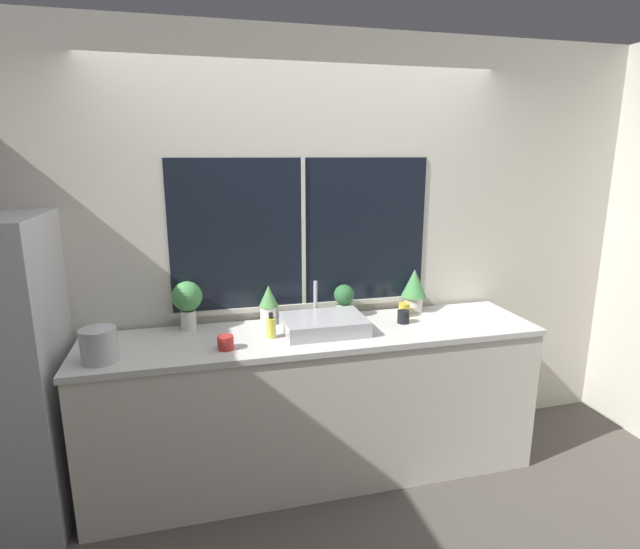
{
  "coord_description": "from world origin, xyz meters",
  "views": [
    {
      "loc": [
        -0.67,
        -2.42,
        1.96
      ],
      "look_at": [
        0.02,
        0.3,
        1.29
      ],
      "focal_mm": 28.0,
      "sensor_mm": 36.0,
      "label": 1
    }
  ],
  "objects_px": {
    "potted_plant_center_left": "(269,303)",
    "sink": "(324,324)",
    "potted_plant_far_left": "(187,300)",
    "kettle": "(99,344)",
    "soap_bottle": "(271,327)",
    "mug_yellow": "(404,310)",
    "mug_black": "(403,317)",
    "potted_plant_far_right": "(414,288)",
    "mug_red": "(226,343)",
    "potted_plant_center_right": "(344,300)"
  },
  "relations": [
    {
      "from": "potted_plant_center_left",
      "to": "sink",
      "type": "bearing_deg",
      "value": -38.26
    },
    {
      "from": "potted_plant_far_left",
      "to": "kettle",
      "type": "xyz_separation_m",
      "value": [
        -0.44,
        -0.38,
        -0.09
      ]
    },
    {
      "from": "soap_bottle",
      "to": "mug_yellow",
      "type": "height_order",
      "value": "soap_bottle"
    },
    {
      "from": "soap_bottle",
      "to": "kettle",
      "type": "bearing_deg",
      "value": -172.59
    },
    {
      "from": "sink",
      "to": "soap_bottle",
      "type": "relative_size",
      "value": 3.2
    },
    {
      "from": "mug_black",
      "to": "potted_plant_center_left",
      "type": "bearing_deg",
      "value": 165.7
    },
    {
      "from": "kettle",
      "to": "soap_bottle",
      "type": "bearing_deg",
      "value": 7.41
    },
    {
      "from": "potted_plant_far_left",
      "to": "kettle",
      "type": "bearing_deg",
      "value": -139.19
    },
    {
      "from": "potted_plant_center_left",
      "to": "mug_yellow",
      "type": "xyz_separation_m",
      "value": [
        0.87,
        -0.09,
        -0.08
      ]
    },
    {
      "from": "potted_plant_far_right",
      "to": "mug_red",
      "type": "xyz_separation_m",
      "value": [
        -1.27,
        -0.37,
        -0.13
      ]
    },
    {
      "from": "potted_plant_center_left",
      "to": "soap_bottle",
      "type": "xyz_separation_m",
      "value": [
        -0.03,
        -0.26,
        -0.06
      ]
    },
    {
      "from": "potted_plant_far_right",
      "to": "mug_yellow",
      "type": "distance_m",
      "value": 0.18
    },
    {
      "from": "sink",
      "to": "kettle",
      "type": "xyz_separation_m",
      "value": [
        -1.22,
        -0.15,
        0.05
      ]
    },
    {
      "from": "soap_bottle",
      "to": "mug_black",
      "type": "relative_size",
      "value": 1.89
    },
    {
      "from": "potted_plant_center_left",
      "to": "potted_plant_center_right",
      "type": "distance_m",
      "value": 0.49
    },
    {
      "from": "potted_plant_center_right",
      "to": "mug_yellow",
      "type": "distance_m",
      "value": 0.4
    },
    {
      "from": "mug_black",
      "to": "potted_plant_center_right",
      "type": "bearing_deg",
      "value": 147.48
    },
    {
      "from": "mug_yellow",
      "to": "mug_black",
      "type": "bearing_deg",
      "value": -115.71
    },
    {
      "from": "sink",
      "to": "potted_plant_far_right",
      "type": "relative_size",
      "value": 1.67
    },
    {
      "from": "mug_yellow",
      "to": "soap_bottle",
      "type": "bearing_deg",
      "value": -169.25
    },
    {
      "from": "potted_plant_center_left",
      "to": "soap_bottle",
      "type": "relative_size",
      "value": 1.61
    },
    {
      "from": "mug_red",
      "to": "mug_black",
      "type": "xyz_separation_m",
      "value": [
        1.11,
        0.17,
        0.0
      ]
    },
    {
      "from": "potted_plant_far_left",
      "to": "mug_red",
      "type": "relative_size",
      "value": 3.4
    },
    {
      "from": "potted_plant_center_left",
      "to": "mug_black",
      "type": "xyz_separation_m",
      "value": [
        0.81,
        -0.21,
        -0.09
      ]
    },
    {
      "from": "potted_plant_center_right",
      "to": "mug_yellow",
      "type": "height_order",
      "value": "potted_plant_center_right"
    },
    {
      "from": "mug_black",
      "to": "kettle",
      "type": "height_order",
      "value": "kettle"
    },
    {
      "from": "potted_plant_center_right",
      "to": "mug_red",
      "type": "distance_m",
      "value": 0.87
    },
    {
      "from": "potted_plant_center_left",
      "to": "potted_plant_center_right",
      "type": "relative_size",
      "value": 1.13
    },
    {
      "from": "potted_plant_far_left",
      "to": "sink",
      "type": "bearing_deg",
      "value": -16.51
    },
    {
      "from": "potted_plant_far_left",
      "to": "mug_yellow",
      "type": "height_order",
      "value": "potted_plant_far_left"
    },
    {
      "from": "potted_plant_center_right",
      "to": "soap_bottle",
      "type": "relative_size",
      "value": 1.43
    },
    {
      "from": "potted_plant_center_right",
      "to": "mug_black",
      "type": "relative_size",
      "value": 2.71
    },
    {
      "from": "kettle",
      "to": "mug_black",
      "type": "bearing_deg",
      "value": 5.63
    },
    {
      "from": "potted_plant_center_left",
      "to": "mug_black",
      "type": "height_order",
      "value": "potted_plant_center_left"
    },
    {
      "from": "soap_bottle",
      "to": "potted_plant_center_left",
      "type": "bearing_deg",
      "value": 84.02
    },
    {
      "from": "sink",
      "to": "mug_black",
      "type": "distance_m",
      "value": 0.52
    },
    {
      "from": "soap_bottle",
      "to": "mug_black",
      "type": "bearing_deg",
      "value": 3.73
    },
    {
      "from": "potted_plant_center_left",
      "to": "potted_plant_far_right",
      "type": "xyz_separation_m",
      "value": [
        0.98,
        0.0,
        0.04
      ]
    },
    {
      "from": "potted_plant_far_right",
      "to": "soap_bottle",
      "type": "bearing_deg",
      "value": -165.36
    },
    {
      "from": "sink",
      "to": "potted_plant_center_left",
      "type": "distance_m",
      "value": 0.38
    },
    {
      "from": "potted_plant_center_left",
      "to": "potted_plant_far_right",
      "type": "height_order",
      "value": "potted_plant_far_right"
    },
    {
      "from": "sink",
      "to": "mug_black",
      "type": "xyz_separation_m",
      "value": [
        0.52,
        0.02,
        -0.01
      ]
    },
    {
      "from": "mug_red",
      "to": "kettle",
      "type": "xyz_separation_m",
      "value": [
        -0.63,
        -0.0,
        0.06
      ]
    },
    {
      "from": "potted_plant_center_right",
      "to": "mug_yellow",
      "type": "xyz_separation_m",
      "value": [
        0.38,
        -0.09,
        -0.07
      ]
    },
    {
      "from": "sink",
      "to": "potted_plant_far_left",
      "type": "distance_m",
      "value": 0.82
    },
    {
      "from": "mug_black",
      "to": "kettle",
      "type": "relative_size",
      "value": 0.41
    },
    {
      "from": "potted_plant_far_left",
      "to": "potted_plant_center_left",
      "type": "distance_m",
      "value": 0.49
    },
    {
      "from": "potted_plant_center_left",
      "to": "potted_plant_far_right",
      "type": "distance_m",
      "value": 0.98
    },
    {
      "from": "mug_yellow",
      "to": "mug_black",
      "type": "distance_m",
      "value": 0.13
    },
    {
      "from": "soap_bottle",
      "to": "kettle",
      "type": "xyz_separation_m",
      "value": [
        -0.9,
        -0.12,
        0.03
      ]
    }
  ]
}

